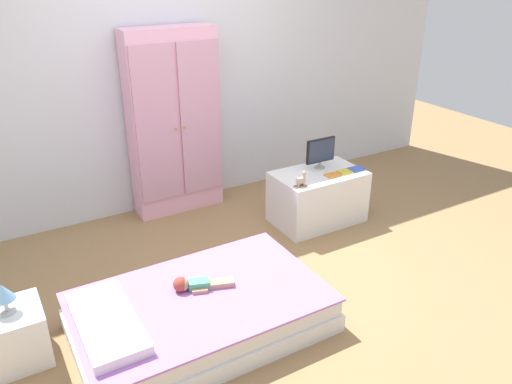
% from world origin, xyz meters
% --- Properties ---
extents(ground_plane, '(10.00, 10.00, 0.02)m').
position_xyz_m(ground_plane, '(0.00, 0.00, -0.01)').
color(ground_plane, '#99754C').
extents(back_wall, '(6.40, 0.05, 2.70)m').
position_xyz_m(back_wall, '(0.00, 1.57, 1.35)').
color(back_wall, silver).
rests_on(back_wall, ground_plane).
extents(bed, '(1.57, 0.98, 0.25)m').
position_xyz_m(bed, '(-0.57, -0.32, 0.13)').
color(bed, white).
rests_on(bed, ground_plane).
extents(pillow, '(0.32, 0.71, 0.06)m').
position_xyz_m(pillow, '(-1.16, -0.32, 0.29)').
color(pillow, white).
rests_on(pillow, bed).
extents(doll, '(0.38, 0.19, 0.10)m').
position_xyz_m(doll, '(-0.58, -0.22, 0.29)').
color(doll, '#4CA375').
rests_on(doll, bed).
extents(nightstand, '(0.36, 0.36, 0.35)m').
position_xyz_m(nightstand, '(-1.64, -0.02, 0.17)').
color(nightstand, white).
rests_on(nightstand, ground_plane).
extents(table_lamp, '(0.13, 0.13, 0.19)m').
position_xyz_m(table_lamp, '(-1.64, -0.02, 0.48)').
color(table_lamp, '#B7B2AD').
rests_on(table_lamp, nightstand).
extents(wardrobe, '(0.81, 0.29, 1.67)m').
position_xyz_m(wardrobe, '(-0.01, 1.40, 0.84)').
color(wardrobe, '#EFADCC').
rests_on(wardrobe, ground_plane).
extents(tv_stand, '(0.79, 0.50, 0.47)m').
position_xyz_m(tv_stand, '(0.96, 0.51, 0.24)').
color(tv_stand, white).
rests_on(tv_stand, ground_plane).
extents(tv_monitor, '(0.29, 0.10, 0.28)m').
position_xyz_m(tv_monitor, '(1.03, 0.59, 0.63)').
color(tv_monitor, '#99999E').
rests_on(tv_monitor, tv_stand).
extents(rocking_horse_toy, '(0.11, 0.04, 0.13)m').
position_xyz_m(rocking_horse_toy, '(0.66, 0.35, 0.54)').
color(rocking_horse_toy, '#8E6642').
rests_on(rocking_horse_toy, tv_stand).
extents(book_orange, '(0.13, 0.10, 0.01)m').
position_xyz_m(book_orange, '(1.02, 0.40, 0.48)').
color(book_orange, orange).
rests_on(book_orange, tv_stand).
extents(book_yellow, '(0.12, 0.11, 0.01)m').
position_xyz_m(book_yellow, '(1.16, 0.40, 0.48)').
color(book_yellow, gold).
rests_on(book_yellow, tv_stand).
extents(book_blue, '(0.13, 0.09, 0.02)m').
position_xyz_m(book_blue, '(1.29, 0.40, 0.48)').
color(book_blue, blue).
rests_on(book_blue, tv_stand).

